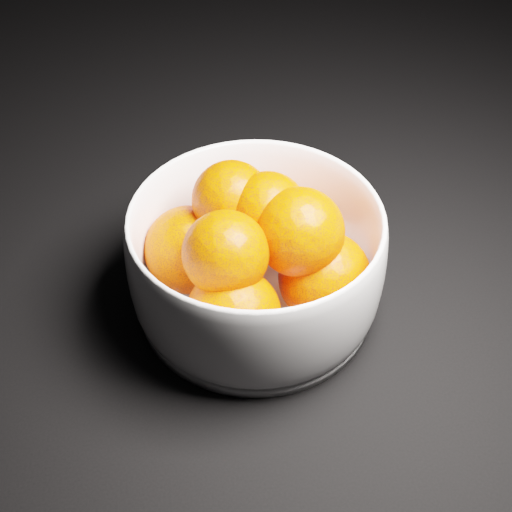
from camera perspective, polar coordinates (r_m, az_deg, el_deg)
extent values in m
cube|color=black|center=(0.58, 13.33, -11.81)|extent=(3.00, 3.00, 0.00)
cylinder|color=white|center=(0.63, 0.00, -3.41)|extent=(0.20, 0.20, 0.01)
sphere|color=#FF4200|center=(0.64, 1.48, 2.57)|extent=(0.07, 0.07, 0.07)
sphere|color=#FF4200|center=(0.61, -5.38, 0.49)|extent=(0.08, 0.08, 0.08)
sphere|color=#FF4200|center=(0.56, -1.82, -4.71)|extent=(0.08, 0.08, 0.08)
sphere|color=#FF4200|center=(0.59, 5.50, -1.71)|extent=(0.08, 0.08, 0.08)
sphere|color=#FF4200|center=(0.59, -1.97, 4.51)|extent=(0.07, 0.07, 0.07)
sphere|color=#FF4200|center=(0.55, -2.45, 0.20)|extent=(0.07, 0.07, 0.07)
sphere|color=#FF4200|center=(0.56, 3.50, 1.93)|extent=(0.07, 0.07, 0.07)
sphere|color=#FF4200|center=(0.58, 0.94, 3.61)|extent=(0.07, 0.07, 0.07)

